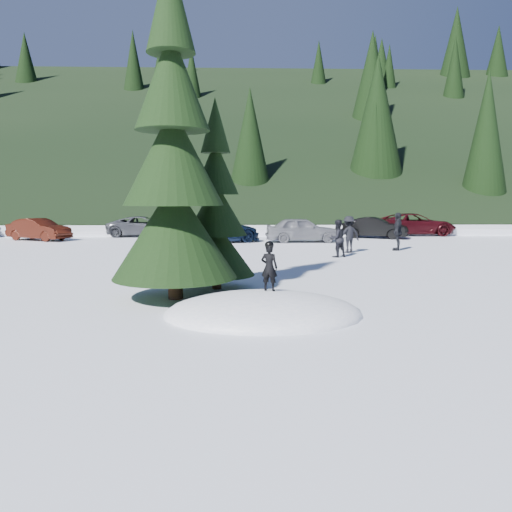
{
  "coord_description": "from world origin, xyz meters",
  "views": [
    {
      "loc": [
        -0.51,
        -11.0,
        2.65
      ],
      "look_at": [
        -0.11,
        1.91,
        1.1
      ],
      "focal_mm": 35.0,
      "sensor_mm": 36.0,
      "label": 1
    }
  ],
  "objects_px": {
    "adult_2": "(349,234)",
    "car_5": "(375,228)",
    "spruce_tall": "(173,170)",
    "adult_0": "(337,238)",
    "spruce_short": "(216,216)",
    "adult_1": "(398,231)",
    "car_4": "(302,230)",
    "car_3": "(215,229)",
    "car_6": "(414,224)",
    "car_1": "(39,229)",
    "child_skier": "(269,267)",
    "car_2": "(144,226)"
  },
  "relations": [
    {
      "from": "spruce_short",
      "to": "car_1",
      "type": "relative_size",
      "value": 1.33
    },
    {
      "from": "car_2",
      "to": "car_4",
      "type": "xyz_separation_m",
      "value": [
        9.96,
        -4.38,
        0.06
      ]
    },
    {
      "from": "adult_1",
      "to": "car_2",
      "type": "height_order",
      "value": "adult_1"
    },
    {
      "from": "adult_1",
      "to": "car_6",
      "type": "height_order",
      "value": "adult_1"
    },
    {
      "from": "child_skier",
      "to": "spruce_tall",
      "type": "bearing_deg",
      "value": -11.31
    },
    {
      "from": "spruce_short",
      "to": "adult_1",
      "type": "distance_m",
      "value": 13.08
    },
    {
      "from": "spruce_tall",
      "to": "car_6",
      "type": "distance_m",
      "value": 24.81
    },
    {
      "from": "adult_2",
      "to": "car_3",
      "type": "xyz_separation_m",
      "value": [
        -6.58,
        5.43,
        -0.1
      ]
    },
    {
      "from": "adult_1",
      "to": "adult_2",
      "type": "distance_m",
      "value": 2.77
    },
    {
      "from": "spruce_tall",
      "to": "child_skier",
      "type": "distance_m",
      "value": 3.59
    },
    {
      "from": "car_2",
      "to": "car_4",
      "type": "bearing_deg",
      "value": -116.58
    },
    {
      "from": "car_6",
      "to": "spruce_short",
      "type": "bearing_deg",
      "value": 145.48
    },
    {
      "from": "spruce_short",
      "to": "child_skier",
      "type": "height_order",
      "value": "spruce_short"
    },
    {
      "from": "adult_2",
      "to": "car_2",
      "type": "relative_size",
      "value": 0.36
    },
    {
      "from": "spruce_tall",
      "to": "adult_0",
      "type": "bearing_deg",
      "value": 55.96
    },
    {
      "from": "adult_0",
      "to": "car_4",
      "type": "bearing_deg",
      "value": -111.31
    },
    {
      "from": "car_3",
      "to": "car_5",
      "type": "xyz_separation_m",
      "value": [
        10.03,
        2.66,
        -0.1
      ]
    },
    {
      "from": "adult_2",
      "to": "spruce_short",
      "type": "bearing_deg",
      "value": 38.82
    },
    {
      "from": "adult_2",
      "to": "car_5",
      "type": "relative_size",
      "value": 0.43
    },
    {
      "from": "spruce_tall",
      "to": "adult_1",
      "type": "distance_m",
      "value": 14.93
    },
    {
      "from": "car_4",
      "to": "car_5",
      "type": "height_order",
      "value": "car_4"
    },
    {
      "from": "adult_1",
      "to": "car_3",
      "type": "relative_size",
      "value": 0.35
    },
    {
      "from": "car_4",
      "to": "car_3",
      "type": "bearing_deg",
      "value": 90.5
    },
    {
      "from": "spruce_short",
      "to": "car_6",
      "type": "xyz_separation_m",
      "value": [
        12.49,
        19.26,
        -1.35
      ]
    },
    {
      "from": "car_2",
      "to": "car_3",
      "type": "relative_size",
      "value": 0.91
    },
    {
      "from": "spruce_short",
      "to": "adult_0",
      "type": "relative_size",
      "value": 3.27
    },
    {
      "from": "spruce_tall",
      "to": "adult_0",
      "type": "height_order",
      "value": "spruce_tall"
    },
    {
      "from": "spruce_short",
      "to": "adult_2",
      "type": "height_order",
      "value": "spruce_short"
    },
    {
      "from": "spruce_tall",
      "to": "child_skier",
      "type": "xyz_separation_m",
      "value": [
        2.35,
        -1.45,
        -2.3
      ]
    },
    {
      "from": "spruce_short",
      "to": "car_2",
      "type": "distance_m",
      "value": 19.86
    },
    {
      "from": "car_1",
      "to": "car_2",
      "type": "relative_size",
      "value": 0.84
    },
    {
      "from": "car_2",
      "to": "adult_2",
      "type": "bearing_deg",
      "value": -133.73
    },
    {
      "from": "car_4",
      "to": "adult_0",
      "type": "bearing_deg",
      "value": -175.93
    },
    {
      "from": "spruce_tall",
      "to": "car_4",
      "type": "xyz_separation_m",
      "value": [
        5.27,
        15.99,
        -2.6
      ]
    },
    {
      "from": "spruce_tall",
      "to": "car_3",
      "type": "height_order",
      "value": "spruce_tall"
    },
    {
      "from": "car_6",
      "to": "car_4",
      "type": "bearing_deg",
      "value": 118.07
    },
    {
      "from": "child_skier",
      "to": "adult_1",
      "type": "height_order",
      "value": "adult_1"
    },
    {
      "from": "car_3",
      "to": "spruce_short",
      "type": "bearing_deg",
      "value": 162.85
    },
    {
      "from": "adult_1",
      "to": "car_3",
      "type": "bearing_deg",
      "value": -95.41
    },
    {
      "from": "adult_2",
      "to": "car_1",
      "type": "distance_m",
      "value": 18.67
    },
    {
      "from": "spruce_short",
      "to": "car_6",
      "type": "relative_size",
      "value": 0.99
    },
    {
      "from": "adult_1",
      "to": "car_5",
      "type": "distance_m",
      "value": 7.22
    },
    {
      "from": "spruce_short",
      "to": "adult_0",
      "type": "xyz_separation_m",
      "value": [
        4.91,
        7.35,
        -1.28
      ]
    },
    {
      "from": "car_1",
      "to": "car_3",
      "type": "height_order",
      "value": "car_3"
    },
    {
      "from": "spruce_tall",
      "to": "spruce_short",
      "type": "xyz_separation_m",
      "value": [
        1.0,
        1.4,
        -1.22
      ]
    },
    {
      "from": "adult_0",
      "to": "car_3",
      "type": "relative_size",
      "value": 0.31
    },
    {
      "from": "car_5",
      "to": "car_1",
      "type": "bearing_deg",
      "value": 115.65
    },
    {
      "from": "child_skier",
      "to": "car_4",
      "type": "relative_size",
      "value": 0.25
    },
    {
      "from": "child_skier",
      "to": "car_2",
      "type": "distance_m",
      "value": 22.93
    },
    {
      "from": "child_skier",
      "to": "car_1",
      "type": "xyz_separation_m",
      "value": [
        -12.81,
        19.03,
        -0.36
      ]
    }
  ]
}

